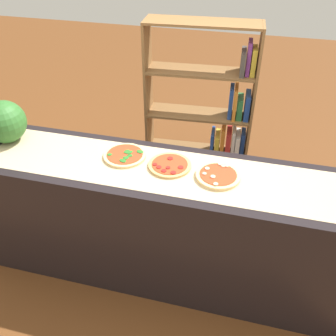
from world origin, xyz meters
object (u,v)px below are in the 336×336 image
object	(u,v)px
watermelon	(4,122)
pizza_mushroom_2	(218,176)
pizza_spinach_0	(125,155)
bookshelf	(213,119)
pizza_pepperoni_1	(170,165)

from	to	relation	value
watermelon	pizza_mushroom_2	bearing A→B (deg)	-2.57
pizza_spinach_0	bookshelf	xyz separation A→B (m)	(0.42, 0.97, -0.21)
bookshelf	pizza_mushroom_2	bearing A→B (deg)	-80.24
pizza_spinach_0	bookshelf	world-z (taller)	bookshelf
pizza_spinach_0	bookshelf	distance (m)	1.08
pizza_spinach_0	bookshelf	size ratio (longest dim) A/B	0.18
bookshelf	pizza_pepperoni_1	bearing A→B (deg)	-96.82
watermelon	bookshelf	size ratio (longest dim) A/B	0.19
pizza_spinach_0	pizza_pepperoni_1	world-z (taller)	pizza_spinach_0
pizza_pepperoni_1	watermelon	size ratio (longest dim) A/B	0.93
pizza_pepperoni_1	bookshelf	xyz separation A→B (m)	(0.12, 1.00, -0.20)
pizza_mushroom_2	bookshelf	world-z (taller)	bookshelf
pizza_pepperoni_1	bookshelf	distance (m)	1.03
pizza_spinach_0	watermelon	world-z (taller)	watermelon
pizza_spinach_0	pizza_mushroom_2	xyz separation A→B (m)	(0.60, -0.07, 0.00)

